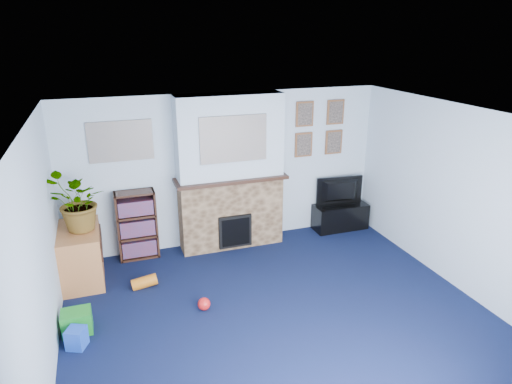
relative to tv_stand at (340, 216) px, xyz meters
name	(u,v)px	position (x,y,z in m)	size (l,w,h in m)	color
floor	(279,315)	(-1.95, -2.03, -0.23)	(5.00, 4.50, 0.01)	#0E1535
ceiling	(283,119)	(-1.95, -2.03, 2.17)	(5.00, 4.50, 0.01)	white
wall_back	(227,170)	(-1.95, 0.22, 0.97)	(5.00, 0.04, 2.40)	silver
wall_front	(403,350)	(-1.95, -4.28, 0.97)	(5.00, 0.04, 2.40)	silver
wall_left	(39,259)	(-4.45, -2.03, 0.97)	(0.04, 4.50, 2.40)	silver
wall_right	(459,199)	(0.55, -2.03, 0.97)	(0.04, 4.50, 2.40)	silver
chimney_breast	(230,174)	(-1.95, 0.02, 0.96)	(1.72, 0.50, 2.40)	brown
collage_main	(234,139)	(-1.95, -0.19, 1.55)	(1.00, 0.03, 0.68)	gray
collage_left	(121,141)	(-3.50, 0.21, 1.55)	(0.90, 0.03, 0.58)	gray
portrait_tl	(305,114)	(-0.65, 0.20, 1.77)	(0.30, 0.03, 0.40)	brown
portrait_tr	(335,112)	(-0.10, 0.20, 1.77)	(0.30, 0.03, 0.40)	brown
portrait_bl	(304,145)	(-0.65, 0.20, 1.27)	(0.30, 0.03, 0.40)	brown
portrait_br	(334,142)	(-0.10, 0.20, 1.27)	(0.30, 0.03, 0.40)	brown
tv_stand	(340,216)	(0.00, 0.00, 0.00)	(0.93, 0.39, 0.44)	black
television	(341,191)	(0.00, 0.02, 0.45)	(0.82, 0.11, 0.47)	black
bookshelf	(137,226)	(-3.39, 0.08, 0.28)	(0.58, 0.28, 1.05)	#331C12
sideboard	(81,256)	(-4.19, -0.35, 0.12)	(0.53, 0.96, 0.75)	#BE723D
potted_plant	(77,203)	(-4.14, -0.40, 0.92)	(0.72, 0.63, 0.80)	#26661E
mantel_clock	(226,173)	(-2.03, -0.03, 1.00)	(0.10, 0.06, 0.14)	gold
mantel_candle	(247,171)	(-1.69, -0.03, 1.01)	(0.04, 0.04, 0.14)	#B2BFC6
mantel_teddy	(193,177)	(-2.54, -0.03, 0.99)	(0.12, 0.12, 0.12)	gray
mantel_can	(270,169)	(-1.31, -0.03, 0.99)	(0.07, 0.07, 0.13)	blue
green_crate	(77,321)	(-4.25, -1.57, -0.08)	(0.33, 0.26, 0.26)	#198C26
toy_ball	(204,303)	(-2.78, -1.62, -0.14)	(0.16, 0.16, 0.16)	red
toy_block	(77,338)	(-4.25, -1.86, -0.11)	(0.19, 0.19, 0.23)	blue
toy_tube	(145,282)	(-3.42, -0.84, -0.15)	(0.16, 0.16, 0.33)	orange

